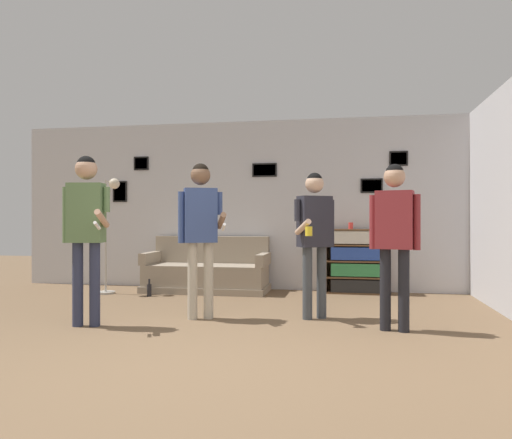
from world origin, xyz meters
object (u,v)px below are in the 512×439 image
floor_lamp (106,210)px  bottle_on_floor (149,290)px  couch (207,273)px  bookshelf (357,261)px  drinking_cup (351,226)px  person_player_foreground_center (200,222)px  person_spectator_near_bookshelf (395,228)px  person_watcher_holding_cup (315,229)px  person_player_foreground_left (86,220)px

floor_lamp → bottle_on_floor: floor_lamp is taller
couch → bookshelf: 2.31m
floor_lamp → drinking_cup: size_ratio=17.42×
person_player_foreground_center → person_spectator_near_bookshelf: (2.09, -0.23, -0.06)m
person_watcher_holding_cup → person_player_foreground_center: bearing=-169.2°
person_spectator_near_bookshelf → couch: bearing=138.5°
couch → bottle_on_floor: couch is taller
person_player_foreground_center → floor_lamp: bearing=141.2°
person_player_foreground_left → bottle_on_floor: bearing=94.0°
person_player_foreground_left → person_spectator_near_bookshelf: size_ratio=1.07×
person_spectator_near_bookshelf → bottle_on_floor: size_ratio=6.68×
bottle_on_floor → person_spectator_near_bookshelf: bearing=-26.8°
drinking_cup → floor_lamp: bearing=-168.9°
couch → bookshelf: (2.29, 0.20, 0.20)m
couch → drinking_cup: (2.20, 0.20, 0.74)m
person_player_foreground_left → person_spectator_near_bookshelf: person_player_foreground_left is taller
person_watcher_holding_cup → drinking_cup: 2.09m
bookshelf → bottle_on_floor: bearing=-164.1°
bookshelf → floor_lamp: (-3.73, -0.71, 0.78)m
bookshelf → person_spectator_near_bookshelf: bearing=-82.7°
person_player_foreground_center → couch: bearing=104.1°
couch → person_spectator_near_bookshelf: bearing=-41.5°
bookshelf → bottle_on_floor: (-2.98, -0.85, -0.39)m
couch → person_player_foreground_left: 2.85m
person_spectator_near_bookshelf → drinking_cup: (-0.42, 2.52, -0.01)m
bottle_on_floor → person_player_foreground_left: bearing=-86.0°
bookshelf → floor_lamp: bearing=-169.2°
person_watcher_holding_cup → couch: bearing=134.1°
person_watcher_holding_cup → person_player_foreground_left: bearing=-160.4°
couch → person_watcher_holding_cup: person_watcher_holding_cup is taller
drinking_cup → person_spectator_near_bookshelf: bearing=-80.6°
bookshelf → person_spectator_near_bookshelf: size_ratio=0.58×
bookshelf → person_spectator_near_bookshelf: (0.32, -2.52, 0.55)m
bookshelf → person_player_foreground_center: size_ratio=0.56×
floor_lamp → bookshelf: bearing=10.8°
person_player_foreground_center → person_watcher_holding_cup: person_player_foreground_center is taller
person_player_foreground_center → bottle_on_floor: size_ratio=6.97×
person_player_foreground_left → bottle_on_floor: (-0.14, 2.03, -1.01)m
drinking_cup → couch: bearing=-174.8°
person_watcher_holding_cup → bottle_on_floor: person_watcher_holding_cup is taller
person_spectator_near_bookshelf → drinking_cup: person_spectator_near_bookshelf is taller
couch → person_spectator_near_bookshelf: 3.58m
couch → floor_lamp: size_ratio=1.10×
person_watcher_holding_cup → bottle_on_floor: size_ratio=6.56×
couch → floor_lamp: (-1.44, -0.51, 0.98)m
couch → floor_lamp: bearing=-160.4°
drinking_cup → person_watcher_holding_cup: bearing=-101.3°
bookshelf → person_watcher_holding_cup: bearing=-103.9°
couch → bookshelf: size_ratio=1.97×
person_player_foreground_left → person_watcher_holding_cup: 2.48m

